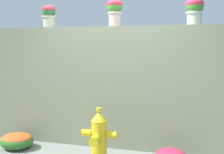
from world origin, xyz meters
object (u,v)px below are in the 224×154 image
at_px(potted_plant_3, 195,9).
at_px(flower_bush_left, 17,140).
at_px(potted_plant_1, 49,14).
at_px(potted_plant_2, 115,10).
at_px(fire_hydrant, 99,138).

bearing_deg(potted_plant_3, flower_bush_left, -168.12).
xyz_separation_m(potted_plant_3, flower_bush_left, (-2.86, -0.60, -2.17)).
height_order(potted_plant_1, potted_plant_2, potted_plant_2).
bearing_deg(potted_plant_1, fire_hydrant, -35.05).
height_order(potted_plant_1, fire_hydrant, potted_plant_1).
height_order(fire_hydrant, flower_bush_left, fire_hydrant).
relative_size(potted_plant_3, flower_bush_left, 0.74).
distance_m(potted_plant_2, potted_plant_3, 1.27).
bearing_deg(flower_bush_left, fire_hydrant, -8.97).
relative_size(potted_plant_1, fire_hydrant, 0.48).
bearing_deg(potted_plant_2, potted_plant_3, 3.51).
height_order(potted_plant_2, flower_bush_left, potted_plant_2).
bearing_deg(fire_hydrant, potted_plant_3, 32.91).
distance_m(potted_plant_1, potted_plant_3, 2.51).
distance_m(potted_plant_1, flower_bush_left, 2.27).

